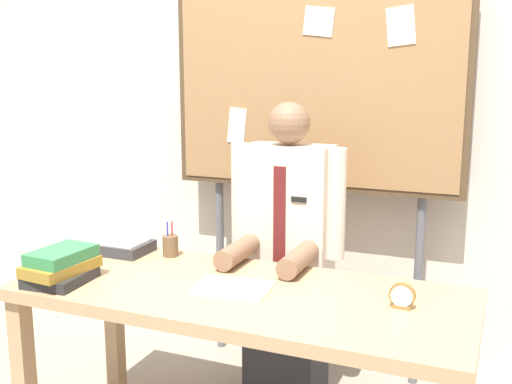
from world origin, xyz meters
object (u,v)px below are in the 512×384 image
at_px(open_notebook, 233,288).
at_px(pen_holder, 170,246).
at_px(book_stack, 61,267).
at_px(desk_clock, 402,297).
at_px(paper_tray, 121,247).
at_px(bulletin_board, 314,84).
at_px(person, 287,268).
at_px(desk, 240,311).

bearing_deg(open_notebook, pen_holder, 147.36).
distance_m(book_stack, pen_holder, 0.52).
bearing_deg(pen_holder, desk_clock, -11.76).
height_order(book_stack, paper_tray, book_stack).
relative_size(book_stack, pen_holder, 1.87).
relative_size(bulletin_board, pen_holder, 13.17).
bearing_deg(person, paper_tray, -156.04).
bearing_deg(book_stack, pen_holder, 65.24).
xyz_separation_m(desk, paper_tray, (-0.70, 0.22, 0.12)).
relative_size(open_notebook, desk_clock, 3.10).
xyz_separation_m(person, paper_tray, (-0.70, -0.31, 0.11)).
bearing_deg(bulletin_board, person, -90.01).
height_order(bulletin_board, paper_tray, bulletin_board).
distance_m(bulletin_board, open_notebook, 1.20).
bearing_deg(book_stack, desk, 17.11).
xyz_separation_m(open_notebook, paper_tray, (-0.68, 0.24, 0.02)).
relative_size(book_stack, desk_clock, 3.19).
bearing_deg(paper_tray, pen_holder, 9.17).
height_order(desk, open_notebook, open_notebook).
xyz_separation_m(book_stack, desk_clock, (1.29, 0.25, -0.02)).
height_order(desk_clock, pen_holder, pen_holder).
distance_m(desk, bulletin_board, 1.25).
relative_size(desk, open_notebook, 6.07).
distance_m(desk, desk_clock, 0.63).
bearing_deg(book_stack, person, 47.63).
bearing_deg(desk, open_notebook, -135.55).
xyz_separation_m(person, desk_clock, (0.61, -0.50, 0.12)).
bearing_deg(book_stack, desk_clock, 10.91).
bearing_deg(desk, bulletin_board, 90.00).
relative_size(person, pen_holder, 9.03).
bearing_deg(desk, desk_clock, 3.71).
relative_size(person, book_stack, 4.83).
bearing_deg(open_notebook, desk_clock, 5.39).
relative_size(desk, bulletin_board, 0.84).
height_order(bulletin_board, desk_clock, bulletin_board).
xyz_separation_m(bulletin_board, paper_tray, (-0.70, -0.69, -0.74)).
bearing_deg(open_notebook, desk, 44.45).
height_order(desk, person, person).
distance_m(bulletin_board, desk_clock, 1.29).
distance_m(open_notebook, pen_holder, 0.53).
distance_m(desk, person, 0.54).
relative_size(open_notebook, paper_tray, 1.12).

